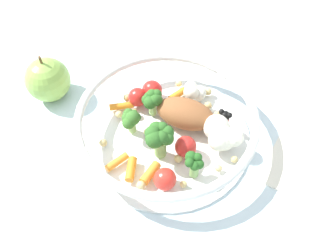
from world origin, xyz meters
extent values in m
plane|color=silver|center=(0.00, 0.00, 0.00)|extent=(2.40, 2.40, 0.00)
cylinder|color=white|center=(0.00, 0.00, 0.00)|extent=(0.24, 0.24, 0.01)
torus|color=white|center=(0.00, 0.00, 0.05)|extent=(0.25, 0.25, 0.01)
ellipsoid|color=brown|center=(0.00, -0.03, 0.03)|extent=(0.10, 0.09, 0.04)
cylinder|color=#8EB766|center=(0.04, 0.04, 0.02)|extent=(0.01, 0.01, 0.02)
sphere|color=#386B28|center=(0.04, 0.04, 0.04)|extent=(0.02, 0.02, 0.02)
sphere|color=#386B28|center=(0.04, 0.04, 0.04)|extent=(0.02, 0.02, 0.02)
sphere|color=#386B28|center=(0.03, 0.04, 0.04)|extent=(0.02, 0.02, 0.02)
sphere|color=#386B28|center=(0.03, 0.04, 0.04)|extent=(0.02, 0.02, 0.02)
sphere|color=#386B28|center=(0.03, 0.03, 0.04)|extent=(0.01, 0.01, 0.01)
sphere|color=#386B28|center=(0.04, 0.03, 0.04)|extent=(0.01, 0.01, 0.01)
cylinder|color=#7FAD5B|center=(-0.02, 0.03, 0.02)|extent=(0.02, 0.02, 0.03)
sphere|color=#2D6023|center=(-0.01, 0.03, 0.05)|extent=(0.02, 0.02, 0.02)
sphere|color=#2D6023|center=(-0.02, 0.04, 0.06)|extent=(0.02, 0.02, 0.02)
sphere|color=#2D6023|center=(-0.02, 0.04, 0.05)|extent=(0.02, 0.02, 0.02)
sphere|color=#2D6023|center=(-0.03, 0.03, 0.06)|extent=(0.02, 0.02, 0.02)
sphere|color=#2D6023|center=(-0.03, 0.02, 0.05)|extent=(0.02, 0.02, 0.02)
sphere|color=#2D6023|center=(-0.02, 0.02, 0.05)|extent=(0.02, 0.02, 0.02)
sphere|color=#2D6023|center=(-0.02, 0.02, 0.06)|extent=(0.02, 0.02, 0.02)
cylinder|color=#8EB766|center=(0.04, -0.01, 0.02)|extent=(0.01, 0.01, 0.02)
sphere|color=#2D6023|center=(0.05, -0.01, 0.04)|extent=(0.02, 0.02, 0.02)
sphere|color=#2D6023|center=(0.05, 0.00, 0.04)|extent=(0.02, 0.02, 0.02)
sphere|color=#2D6023|center=(0.04, 0.00, 0.04)|extent=(0.01, 0.01, 0.01)
sphere|color=#2D6023|center=(0.04, 0.00, 0.04)|extent=(0.02, 0.02, 0.02)
sphere|color=#2D6023|center=(0.04, -0.01, 0.04)|extent=(0.02, 0.02, 0.02)
sphere|color=#2D6023|center=(0.04, -0.01, 0.04)|extent=(0.02, 0.02, 0.02)
sphere|color=#2D6023|center=(0.04, -0.02, 0.04)|extent=(0.02, 0.02, 0.02)
sphere|color=#2D6023|center=(0.05, -0.01, 0.04)|extent=(0.02, 0.02, 0.02)
cylinder|color=#7FAD5B|center=(-0.08, 0.01, 0.02)|extent=(0.01, 0.01, 0.02)
sphere|color=#23561E|center=(-0.07, 0.01, 0.04)|extent=(0.02, 0.02, 0.02)
sphere|color=#23561E|center=(-0.07, 0.02, 0.04)|extent=(0.01, 0.01, 0.01)
sphere|color=#23561E|center=(-0.08, 0.02, 0.04)|extent=(0.01, 0.01, 0.01)
sphere|color=#23561E|center=(-0.08, 0.01, 0.04)|extent=(0.01, 0.01, 0.01)
sphere|color=#23561E|center=(-0.07, 0.01, 0.04)|extent=(0.01, 0.01, 0.01)
sphere|color=silver|center=(-0.05, -0.05, 0.03)|extent=(0.04, 0.04, 0.04)
sphere|color=silver|center=(-0.06, -0.05, 0.03)|extent=(0.03, 0.03, 0.03)
sphere|color=silver|center=(-0.06, -0.04, 0.03)|extent=(0.03, 0.03, 0.03)
sphere|color=silver|center=(-0.06, -0.05, 0.03)|extent=(0.04, 0.04, 0.04)
sphere|color=silver|center=(-0.07, -0.06, 0.03)|extent=(0.03, 0.03, 0.03)
sphere|color=silver|center=(-0.06, -0.05, 0.02)|extent=(0.04, 0.04, 0.04)
sphere|color=silver|center=(-0.06, -0.05, 0.03)|extent=(0.03, 0.03, 0.03)
sphere|color=silver|center=(0.04, -0.08, 0.02)|extent=(0.02, 0.02, 0.02)
sphere|color=silver|center=(0.03, -0.07, 0.03)|extent=(0.02, 0.02, 0.02)
sphere|color=silver|center=(0.02, -0.08, 0.02)|extent=(0.02, 0.02, 0.02)
sphere|color=silver|center=(0.03, -0.08, 0.02)|extent=(0.02, 0.02, 0.02)
cube|color=yellow|center=(-0.04, -0.07, 0.01)|extent=(0.02, 0.02, 0.00)
cylinder|color=red|center=(-0.04, -0.07, 0.02)|extent=(0.02, 0.02, 0.02)
sphere|color=black|center=(-0.04, -0.07, 0.04)|extent=(0.01, 0.01, 0.01)
sphere|color=black|center=(-0.05, -0.07, 0.04)|extent=(0.01, 0.01, 0.01)
sphere|color=black|center=(-0.04, -0.07, 0.04)|extent=(0.01, 0.01, 0.01)
cylinder|color=orange|center=(-0.02, 0.08, 0.02)|extent=(0.03, 0.03, 0.01)
cylinder|color=orange|center=(0.08, 0.03, 0.01)|extent=(0.03, 0.04, 0.01)
cylinder|color=orange|center=(0.05, -0.06, 0.01)|extent=(0.01, 0.03, 0.01)
cylinder|color=orange|center=(0.00, 0.08, 0.01)|extent=(0.01, 0.03, 0.01)
cylinder|color=orange|center=(-0.04, 0.06, 0.02)|extent=(0.02, 0.04, 0.01)
sphere|color=red|center=(-0.04, 0.00, 0.02)|extent=(0.03, 0.03, 0.03)
sphere|color=red|center=(-0.06, 0.05, 0.02)|extent=(0.03, 0.03, 0.03)
sphere|color=red|center=(0.07, -0.02, 0.03)|extent=(0.03, 0.03, 0.03)
sphere|color=red|center=(0.07, 0.00, 0.02)|extent=(0.03, 0.03, 0.03)
sphere|color=#D1B775|center=(0.04, 0.08, 0.02)|extent=(0.01, 0.01, 0.01)
sphere|color=#D1B775|center=(0.02, -0.10, 0.02)|extent=(0.01, 0.01, 0.01)
sphere|color=tan|center=(-0.09, -0.04, 0.01)|extent=(0.01, 0.01, 0.01)
sphere|color=#D1B775|center=(0.06, -0.07, 0.01)|extent=(0.01, 0.01, 0.01)
sphere|color=tan|center=(0.00, -0.08, 0.02)|extent=(0.01, 0.01, 0.01)
sphere|color=tan|center=(-0.02, -0.08, 0.01)|extent=(0.01, 0.01, 0.01)
sphere|color=#D1B775|center=(-0.09, -0.02, 0.01)|extent=(0.01, 0.01, 0.01)
sphere|color=#D1B775|center=(0.07, 0.04, 0.01)|extent=(0.01, 0.01, 0.01)
sphere|color=tan|center=(0.09, 0.01, 0.02)|extent=(0.01, 0.01, 0.01)
sphere|color=tan|center=(-0.05, 0.02, 0.02)|extent=(0.01, 0.01, 0.01)
sphere|color=tan|center=(-0.08, 0.03, 0.01)|extent=(0.01, 0.01, 0.01)
sphere|color=tan|center=(0.02, 0.02, 0.01)|extent=(0.01, 0.01, 0.01)
sphere|color=#D1B775|center=(-0.05, 0.08, 0.02)|extent=(0.01, 0.01, 0.01)
sphere|color=tan|center=(0.06, 0.02, 0.01)|extent=(0.01, 0.01, 0.01)
sphere|color=#8CB74C|center=(0.18, 0.09, 0.03)|extent=(0.07, 0.07, 0.07)
cylinder|color=brown|center=(0.18, 0.09, 0.07)|extent=(0.00, 0.00, 0.01)
cube|color=silver|center=(-0.17, -0.13, 0.00)|extent=(0.16, 0.15, 0.01)
camera|label=1|loc=(-0.25, 0.19, 0.43)|focal=38.59mm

